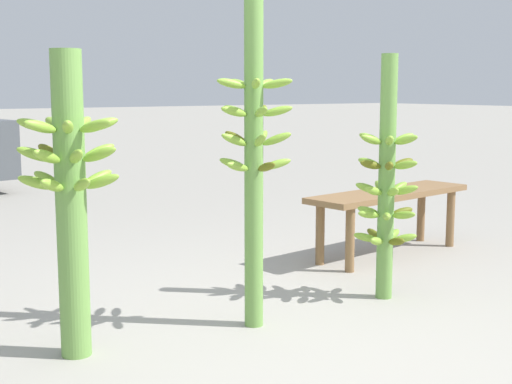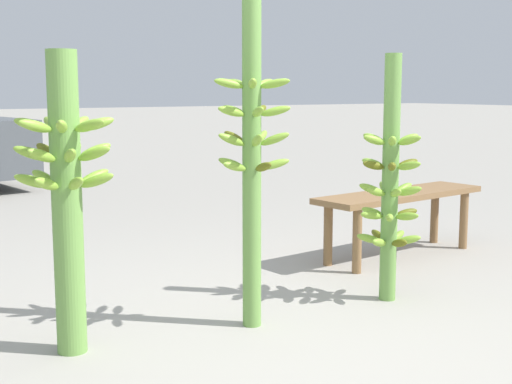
{
  "view_description": "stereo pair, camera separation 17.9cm",
  "coord_description": "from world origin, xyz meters",
  "px_view_note": "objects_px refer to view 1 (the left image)",
  "views": [
    {
      "loc": [
        -1.94,
        -2.39,
        1.17
      ],
      "look_at": [
        0.13,
        0.58,
        0.64
      ],
      "focal_mm": 50.0,
      "sensor_mm": 36.0,
      "label": 1
    },
    {
      "loc": [
        -1.79,
        -2.49,
        1.17
      ],
      "look_at": [
        0.13,
        0.58,
        0.64
      ],
      "focal_mm": 50.0,
      "sensor_mm": 36.0,
      "label": 2
    }
  ],
  "objects_px": {
    "banana_stalk_right": "(387,183)",
    "market_bench": "(390,201)",
    "banana_stalk_center": "(254,148)",
    "banana_stalk_left": "(71,194)"
  },
  "relations": [
    {
      "from": "banana_stalk_left",
      "to": "market_bench",
      "type": "relative_size",
      "value": 0.94
    },
    {
      "from": "banana_stalk_left",
      "to": "banana_stalk_center",
      "type": "relative_size",
      "value": 0.79
    },
    {
      "from": "banana_stalk_center",
      "to": "market_bench",
      "type": "distance_m",
      "value": 1.86
    },
    {
      "from": "banana_stalk_center",
      "to": "market_bench",
      "type": "bearing_deg",
      "value": 23.15
    },
    {
      "from": "banana_stalk_center",
      "to": "market_bench",
      "type": "height_order",
      "value": "banana_stalk_center"
    },
    {
      "from": "banana_stalk_right",
      "to": "market_bench",
      "type": "relative_size",
      "value": 0.96
    },
    {
      "from": "market_bench",
      "to": "banana_stalk_right",
      "type": "bearing_deg",
      "value": -143.51
    },
    {
      "from": "banana_stalk_center",
      "to": "banana_stalk_right",
      "type": "xyz_separation_m",
      "value": [
        0.87,
        -0.03,
        -0.23
      ]
    },
    {
      "from": "banana_stalk_left",
      "to": "market_bench",
      "type": "xyz_separation_m",
      "value": [
        2.52,
        0.58,
        -0.33
      ]
    },
    {
      "from": "banana_stalk_left",
      "to": "banana_stalk_right",
      "type": "bearing_deg",
      "value": -4.83
    }
  ]
}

